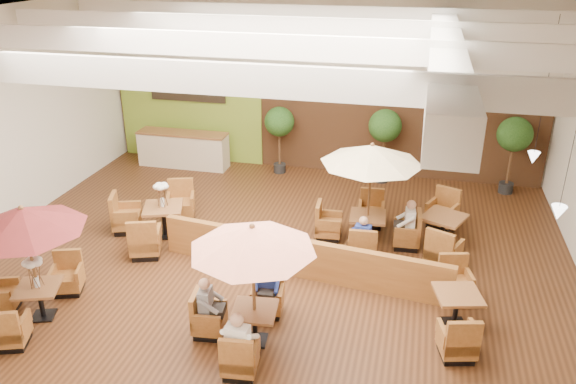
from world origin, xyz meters
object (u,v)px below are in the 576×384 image
(diner_3, at_px, (363,234))
(diner_4, at_px, (408,219))
(service_counter, at_px, (183,149))
(table_0, at_px, (25,239))
(table_3, at_px, (154,218))
(booth_divider, at_px, (300,258))
(table_1, at_px, (250,258))
(diner_1, at_px, (268,282))
(table_5, at_px, (442,231))
(topiary_0, at_px, (279,124))
(diner_0, at_px, (239,338))
(table_4, at_px, (456,310))
(topiary_1, at_px, (385,129))
(topiary_2, at_px, (514,137))
(diner_2, at_px, (208,301))
(table_2, at_px, (370,176))

(diner_3, bearing_deg, diner_4, 50.89)
(service_counter, relative_size, table_0, 1.18)
(table_3, bearing_deg, booth_divider, -33.89)
(table_1, bearing_deg, diner_1, 79.82)
(service_counter, xyz_separation_m, table_5, (8.36, -3.59, -0.19))
(table_5, xyz_separation_m, topiary_0, (-5.10, 3.79, 1.24))
(booth_divider, bearing_deg, diner_0, -88.52)
(table_4, distance_m, diner_1, 3.69)
(topiary_0, bearing_deg, diner_1, -77.34)
(service_counter, relative_size, diner_3, 4.00)
(booth_divider, bearing_deg, service_counter, 139.40)
(table_0, bearing_deg, diner_4, 13.82)
(topiary_1, xyz_separation_m, topiary_2, (3.70, 0.00, 0.01))
(table_5, bearing_deg, topiary_2, 87.06)
(topiary_1, bearing_deg, table_1, -101.30)
(topiary_0, bearing_deg, diner_0, -79.74)
(service_counter, relative_size, diner_4, 3.71)
(table_1, relative_size, diner_2, 3.21)
(service_counter, distance_m, topiary_0, 3.43)
(table_3, bearing_deg, diner_2, -70.30)
(table_1, bearing_deg, table_3, 130.08)
(table_3, relative_size, diner_3, 3.96)
(table_1, bearing_deg, diner_4, 52.10)
(table_0, height_order, table_2, table_2)
(service_counter, bearing_deg, diner_4, -27.35)
(table_4, relative_size, diner_3, 3.49)
(service_counter, height_order, diner_2, diner_2)
(topiary_2, bearing_deg, topiary_1, 180.00)
(booth_divider, xyz_separation_m, diner_1, (-0.32, -1.51, 0.26))
(topiary_0, xyz_separation_m, diner_4, (4.25, -4.08, -0.87))
(diner_1, bearing_deg, table_0, 10.23)
(booth_divider, xyz_separation_m, diner_2, (-1.23, -2.42, 0.28))
(table_3, distance_m, diner_2, 4.46)
(service_counter, xyz_separation_m, diner_2, (4.03, -8.19, 0.16))
(topiary_2, height_order, diner_0, topiary_2)
(service_counter, distance_m, diner_3, 8.14)
(booth_divider, relative_size, topiary_0, 3.06)
(diner_0, xyz_separation_m, diner_4, (2.57, 5.21, -0.01))
(diner_0, height_order, diner_3, diner_0)
(booth_divider, distance_m, diner_2, 2.72)
(diner_0, bearing_deg, topiary_2, 63.26)
(table_3, xyz_separation_m, diner_2, (2.81, -3.45, 0.28))
(booth_divider, xyz_separation_m, diner_0, (-0.32, -3.32, 0.31))
(table_5, height_order, diner_4, diner_4)
(topiary_1, bearing_deg, table_5, -64.55)
(booth_divider, relative_size, diner_3, 8.91)
(booth_divider, distance_m, diner_0, 3.35)
(diner_3, bearing_deg, service_counter, 149.38)
(table_4, bearing_deg, diner_4, 95.73)
(table_3, relative_size, topiary_1, 1.28)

